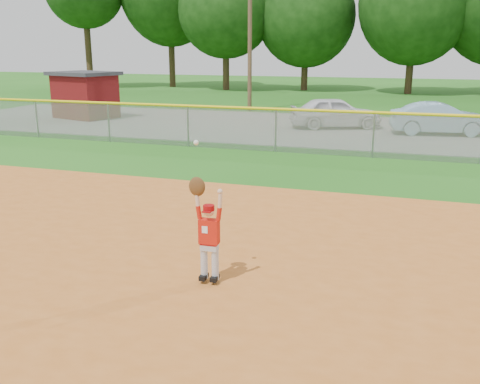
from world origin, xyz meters
name	(u,v)px	position (x,y,z in m)	size (l,w,h in m)	color
ground	(320,274)	(0.00, 0.00, 0.00)	(120.00, 120.00, 0.00)	#205E15
clay_infield	(273,377)	(0.00, -3.00, 0.02)	(24.00, 16.00, 0.04)	#B65F20
parking_strip	(384,131)	(0.00, 16.00, 0.01)	(44.00, 10.00, 0.03)	slate
car_white_a	(335,112)	(-2.18, 16.32, 0.72)	(1.64, 4.07, 1.39)	silver
car_blue	(440,119)	(2.26, 15.76, 0.69)	(1.39, 4.00, 1.32)	#7DA4BB
utility_shed	(85,95)	(-14.98, 15.91, 1.21)	(3.71, 3.23, 2.37)	#520B0C
outfield_fence	(374,131)	(0.00, 10.00, 0.88)	(40.06, 0.10, 1.55)	gray
power_lines	(418,25)	(1.00, 22.00, 4.68)	(19.40, 0.24, 9.00)	#4C3823
ballplayer	(207,230)	(-1.58, -0.93, 0.89)	(0.53, 0.23, 2.17)	silver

